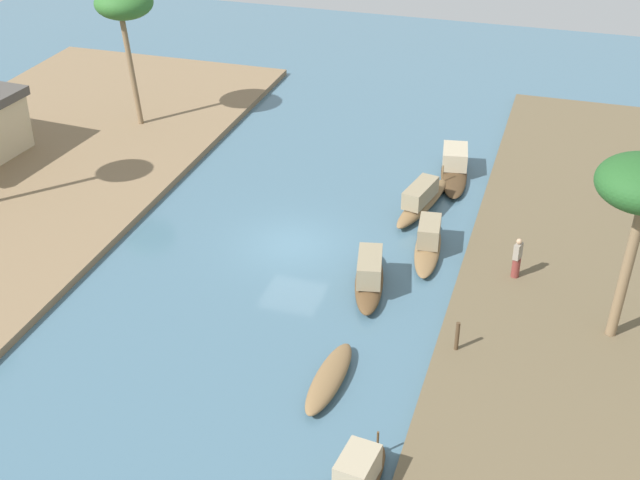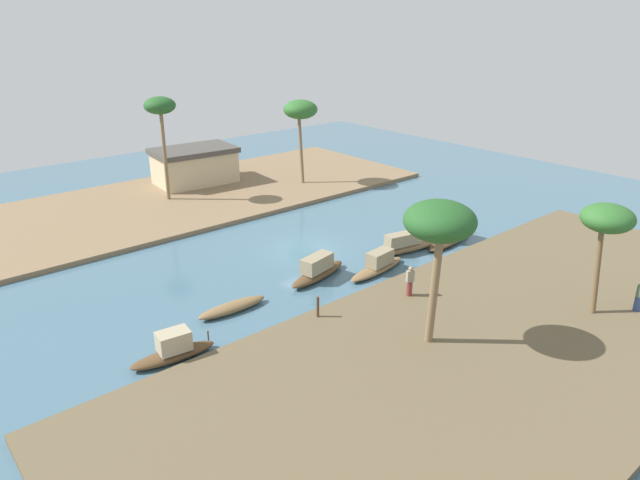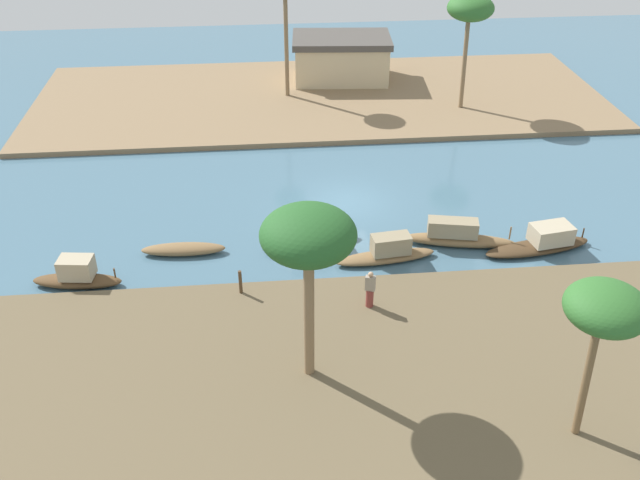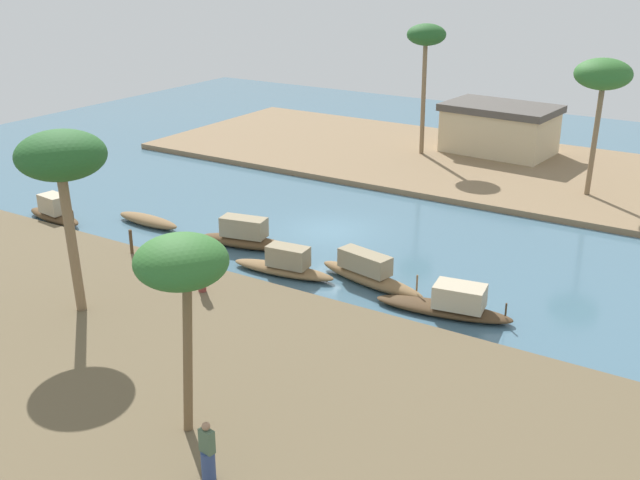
{
  "view_description": "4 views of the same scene",
  "coord_description": "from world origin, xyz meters",
  "px_view_note": "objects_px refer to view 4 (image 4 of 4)",
  "views": [
    {
      "loc": [
        -28.82,
        -10.17,
        18.17
      ],
      "look_at": [
        -0.06,
        -1.21,
        0.47
      ],
      "focal_mm": 48.75,
      "sensor_mm": 36.0,
      "label": 1
    },
    {
      "loc": [
        -20.99,
        -26.27,
        14.05
      ],
      "look_at": [
        0.14,
        -1.32,
        1.03
      ],
      "focal_mm": 31.79,
      "sensor_mm": 36.0,
      "label": 2
    },
    {
      "loc": [
        -4.27,
        -30.91,
        17.56
      ],
      "look_at": [
        -1.75,
        -4.11,
        0.45
      ],
      "focal_mm": 39.21,
      "sensor_mm": 36.0,
      "label": 3
    },
    {
      "loc": [
        17.91,
        -29.19,
        12.65
      ],
      "look_at": [
        1.08,
        -2.61,
        0.63
      ],
      "focal_mm": 43.09,
      "sensor_mm": 36.0,
      "label": 4
    }
  ],
  "objects_px": {
    "sampan_upstream_small": "(245,236)",
    "sampan_with_tall_canopy": "(369,273)",
    "sampan_foreground": "(285,265)",
    "sampan_near_left_bank": "(450,304)",
    "palm_tree_right_tall": "(426,39)",
    "person_by_mooring": "(201,273)",
    "palm_tree_left_near": "(61,159)",
    "palm_tree_right_short": "(603,76)",
    "mooring_post": "(131,242)",
    "sampan_midstream": "(148,220)",
    "person_on_near_bank": "(208,455)",
    "palm_tree_left_far": "(181,265)",
    "riverside_building": "(499,128)",
    "sampan_with_red_awning": "(54,212)"
  },
  "relations": [
    {
      "from": "mooring_post",
      "to": "palm_tree_right_tall",
      "type": "height_order",
      "value": "palm_tree_right_tall"
    },
    {
      "from": "sampan_with_tall_canopy",
      "to": "sampan_foreground",
      "type": "height_order",
      "value": "sampan_with_tall_canopy"
    },
    {
      "from": "sampan_midstream",
      "to": "person_by_mooring",
      "type": "height_order",
      "value": "person_by_mooring"
    },
    {
      "from": "sampan_with_tall_canopy",
      "to": "sampan_foreground",
      "type": "xyz_separation_m",
      "value": [
        -3.4,
        -0.96,
        -0.05
      ]
    },
    {
      "from": "sampan_with_red_awning",
      "to": "person_on_near_bank",
      "type": "relative_size",
      "value": 2.36
    },
    {
      "from": "sampan_with_red_awning",
      "to": "mooring_post",
      "type": "relative_size",
      "value": 3.62
    },
    {
      "from": "sampan_midstream",
      "to": "sampan_near_left_bank",
      "type": "distance_m",
      "value": 16.36
    },
    {
      "from": "sampan_with_tall_canopy",
      "to": "sampan_foreground",
      "type": "relative_size",
      "value": 1.11
    },
    {
      "from": "sampan_with_red_awning",
      "to": "palm_tree_right_tall",
      "type": "xyz_separation_m",
      "value": [
        10.02,
        20.66,
        6.95
      ]
    },
    {
      "from": "sampan_midstream",
      "to": "palm_tree_left_near",
      "type": "relative_size",
      "value": 0.58
    },
    {
      "from": "person_by_mooring",
      "to": "palm_tree_left_near",
      "type": "xyz_separation_m",
      "value": [
        -2.7,
        -3.63,
        4.9
      ]
    },
    {
      "from": "sampan_upstream_small",
      "to": "sampan_foreground",
      "type": "height_order",
      "value": "sampan_upstream_small"
    },
    {
      "from": "sampan_foreground",
      "to": "sampan_near_left_bank",
      "type": "distance_m",
      "value": 7.22
    },
    {
      "from": "sampan_near_left_bank",
      "to": "palm_tree_right_tall",
      "type": "bearing_deg",
      "value": 108.73
    },
    {
      "from": "person_on_near_bank",
      "to": "palm_tree_right_tall",
      "type": "height_order",
      "value": "palm_tree_right_tall"
    },
    {
      "from": "sampan_upstream_small",
      "to": "sampan_near_left_bank",
      "type": "height_order",
      "value": "sampan_upstream_small"
    },
    {
      "from": "sampan_near_left_bank",
      "to": "sampan_foreground",
      "type": "bearing_deg",
      "value": 172.11
    },
    {
      "from": "sampan_foreground",
      "to": "person_on_near_bank",
      "type": "height_order",
      "value": "person_on_near_bank"
    },
    {
      "from": "palm_tree_left_far",
      "to": "sampan_with_tall_canopy",
      "type": "bearing_deg",
      "value": 94.1
    },
    {
      "from": "sampan_midstream",
      "to": "sampan_upstream_small",
      "type": "xyz_separation_m",
      "value": [
        5.82,
        0.18,
        0.29
      ]
    },
    {
      "from": "palm_tree_right_tall",
      "to": "sampan_with_tall_canopy",
      "type": "bearing_deg",
      "value": -70.51
    },
    {
      "from": "sampan_near_left_bank",
      "to": "riverside_building",
      "type": "distance_m",
      "value": 23.77
    },
    {
      "from": "sampan_midstream",
      "to": "sampan_near_left_bank",
      "type": "relative_size",
      "value": 0.73
    },
    {
      "from": "sampan_midstream",
      "to": "riverside_building",
      "type": "bearing_deg",
      "value": 67.74
    },
    {
      "from": "sampan_midstream",
      "to": "sampan_foreground",
      "type": "bearing_deg",
      "value": -6.73
    },
    {
      "from": "mooring_post",
      "to": "palm_tree_left_far",
      "type": "height_order",
      "value": "palm_tree_left_far"
    },
    {
      "from": "sampan_with_tall_canopy",
      "to": "riverside_building",
      "type": "relative_size",
      "value": 0.72
    },
    {
      "from": "sampan_with_tall_canopy",
      "to": "sampan_foreground",
      "type": "bearing_deg",
      "value": -152.6
    },
    {
      "from": "sampan_with_red_awning",
      "to": "palm_tree_left_far",
      "type": "height_order",
      "value": "palm_tree_left_far"
    },
    {
      "from": "palm_tree_left_far",
      "to": "sampan_midstream",
      "type": "bearing_deg",
      "value": 138.08
    },
    {
      "from": "mooring_post",
      "to": "palm_tree_right_short",
      "type": "height_order",
      "value": "palm_tree_right_short"
    },
    {
      "from": "palm_tree_right_tall",
      "to": "riverside_building",
      "type": "relative_size",
      "value": 1.12
    },
    {
      "from": "palm_tree_left_near",
      "to": "palm_tree_right_tall",
      "type": "height_order",
      "value": "palm_tree_right_tall"
    },
    {
      "from": "palm_tree_left_far",
      "to": "riverside_building",
      "type": "relative_size",
      "value": 0.78
    },
    {
      "from": "sampan_upstream_small",
      "to": "sampan_near_left_bank",
      "type": "relative_size",
      "value": 0.87
    },
    {
      "from": "riverside_building",
      "to": "sampan_with_red_awning",
      "type": "bearing_deg",
      "value": -116.36
    },
    {
      "from": "sampan_foreground",
      "to": "person_by_mooring",
      "type": "height_order",
      "value": "person_by_mooring"
    },
    {
      "from": "palm_tree_right_short",
      "to": "sampan_with_tall_canopy",
      "type": "bearing_deg",
      "value": -105.48
    },
    {
      "from": "sampan_upstream_small",
      "to": "sampan_with_tall_canopy",
      "type": "distance_m",
      "value": 6.71
    },
    {
      "from": "sampan_upstream_small",
      "to": "sampan_foreground",
      "type": "relative_size",
      "value": 0.98
    },
    {
      "from": "person_by_mooring",
      "to": "sampan_with_tall_canopy",
      "type": "bearing_deg",
      "value": -117.83
    },
    {
      "from": "palm_tree_right_tall",
      "to": "palm_tree_right_short",
      "type": "height_order",
      "value": "palm_tree_right_tall"
    },
    {
      "from": "sampan_upstream_small",
      "to": "palm_tree_right_short",
      "type": "distance_m",
      "value": 20.03
    },
    {
      "from": "sampan_upstream_small",
      "to": "person_by_mooring",
      "type": "height_order",
      "value": "person_by_mooring"
    },
    {
      "from": "sampan_near_left_bank",
      "to": "person_on_near_bank",
      "type": "distance_m",
      "value": 12.28
    },
    {
      "from": "sampan_upstream_small",
      "to": "person_on_near_bank",
      "type": "bearing_deg",
      "value": -67.54
    },
    {
      "from": "palm_tree_left_near",
      "to": "palm_tree_right_short",
      "type": "xyz_separation_m",
      "value": [
        11.93,
        24.34,
        0.55
      ]
    },
    {
      "from": "person_on_near_bank",
      "to": "person_by_mooring",
      "type": "bearing_deg",
      "value": 139.16
    },
    {
      "from": "sampan_midstream",
      "to": "person_on_near_bank",
      "type": "distance_m",
      "value": 20.29
    },
    {
      "from": "mooring_post",
      "to": "palm_tree_right_short",
      "type": "bearing_deg",
      "value": 53.42
    }
  ]
}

